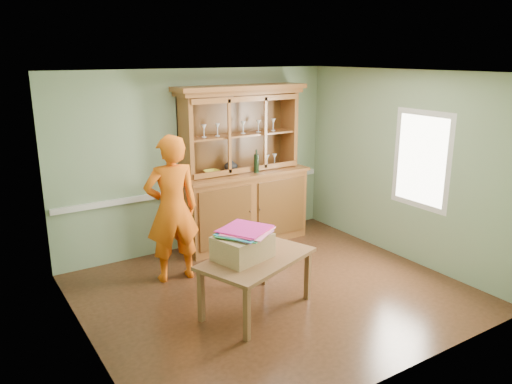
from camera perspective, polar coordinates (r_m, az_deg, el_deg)
floor at (r=6.42m, az=2.00°, el=-11.34°), size 4.50×4.50×0.00m
ceiling at (r=5.73m, az=2.26°, el=13.50°), size 4.50×4.50×0.00m
wall_back at (r=7.62m, az=-6.49°, el=3.68°), size 4.50×0.00×4.50m
wall_left at (r=5.06m, az=-19.37°, el=-3.27°), size 0.00×4.00×4.00m
wall_right at (r=7.42m, az=16.58°, el=2.80°), size 0.00×4.00×4.00m
wall_front at (r=4.52m, az=16.77°, el=-5.26°), size 4.50×0.00×4.50m
chair_rail at (r=7.70m, az=-6.30°, el=0.37°), size 4.41×0.05×0.08m
framed_map at (r=5.29m, az=-20.13°, el=-0.27°), size 0.03×0.60×0.46m
window_panel at (r=7.19m, az=18.35°, el=3.48°), size 0.03×0.96×1.36m
china_hutch at (r=7.77m, az=-1.53°, el=0.27°), size 2.09×0.69×2.45m
dining_table at (r=5.78m, az=0.08°, el=-8.14°), size 1.51×1.19×0.66m
cardboard_box at (r=5.66m, az=-1.54°, el=-6.28°), size 0.69×0.61×0.28m
kite_stack at (r=5.63m, az=-1.27°, el=-4.55°), size 0.68×0.68×0.06m
person at (r=6.52m, az=-9.58°, el=-1.93°), size 0.76×0.55×1.94m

